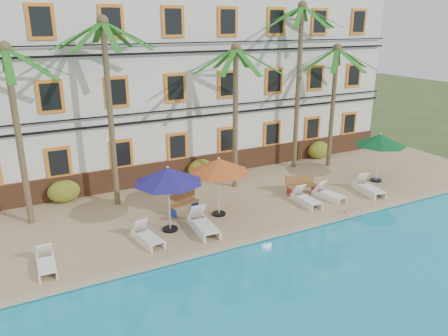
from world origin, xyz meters
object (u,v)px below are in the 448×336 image
palm_a (14,111)px  umbrella_green (381,140)px  bench_right (301,185)px  lounger_e (328,194)px  bench_left (183,202)px  palm_e (334,88)px  pool_ladder (355,216)px  lounger_c (203,224)px  lounger_a (46,263)px  palm_b (108,89)px  umbrella_red (219,166)px  palm_c (236,96)px  lounger_d (305,198)px  palm_d (299,66)px  umbrella_blue (168,176)px  lounger_f (368,187)px  lounger_b (147,236)px

palm_a → umbrella_green: 17.49m
bench_right → lounger_e: bearing=-56.8°
bench_left → bench_right: (6.11, -0.67, 0.00)m
palm_e → pool_ladder: bearing=-121.2°
palm_e → bench_right: palm_e is taller
umbrella_green → lounger_c: bearing=-174.3°
palm_e → lounger_a: (-16.39, -4.51, -4.36)m
palm_b → umbrella_red: 5.86m
palm_c → lounger_d: palm_c is taller
palm_d → lounger_e: palm_d is taller
lounger_c → palm_b: bearing=118.4°
umbrella_blue → lounger_a: bearing=-170.3°
umbrella_blue → lounger_c: size_ratio=1.34×
lounger_f → palm_c: bearing=144.6°
palm_b → lounger_b: (0.05, -4.29, -5.15)m
umbrella_red → lounger_c: 2.64m
umbrella_blue → lounger_b: size_ratio=1.55×
palm_a → palm_e: (16.52, 0.26, -0.26)m
lounger_d → umbrella_blue: bearing=176.9°
lounger_b → bench_left: (2.35, 2.03, 0.20)m
palm_d → lounger_a: size_ratio=5.54×
lounger_d → palm_a: bearing=162.1°
lounger_a → lounger_b: bearing=4.2°
umbrella_green → lounger_b: umbrella_green is taller
umbrella_red → pool_ladder: bearing=-28.9°
palm_a → pool_ladder: 14.90m
lounger_f → pool_ladder: bearing=-145.1°
pool_ladder → palm_e: bearing=58.8°
palm_c → lounger_f: palm_c is taller
lounger_b → palm_e: bearing=18.5°
palm_d → lounger_b: palm_d is taller
palm_a → bench_left: bearing=-17.4°
lounger_f → bench_right: (-3.03, 1.51, 0.17)m
palm_a → umbrella_red: size_ratio=2.78×
palm_e → lounger_e: palm_e is taller
umbrella_red → lounger_e: bearing=-8.2°
palm_a → lounger_a: size_ratio=4.49×
palm_d → umbrella_red: size_ratio=3.43×
lounger_a → bench_left: (6.07, 2.30, 0.22)m
lounger_d → palm_d: bearing=59.1°
lounger_b → bench_left: bench_left is taller
pool_ladder → bench_right: bearing=98.2°
palm_a → lounger_c: palm_a is taller
umbrella_blue → lounger_e: 8.34m
umbrella_red → lounger_b: size_ratio=1.49×
umbrella_red → palm_e: bearing=19.8°
lounger_c → lounger_f: lounger_c is taller
lounger_f → bench_right: 3.39m
umbrella_green → lounger_f: 2.83m
palm_a → pool_ladder: size_ratio=10.10×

